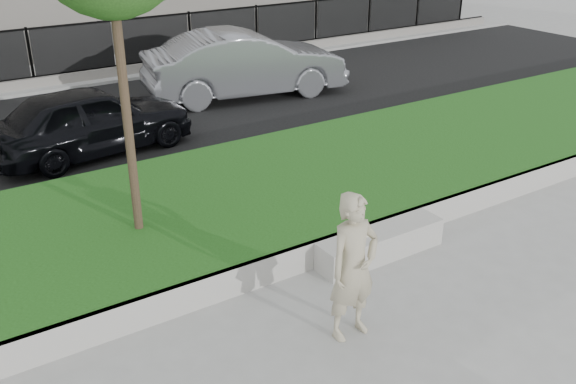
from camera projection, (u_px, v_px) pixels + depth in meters
ground at (337, 315)px, 7.63m from camera, size 90.00×90.00×0.00m
grass_bank at (219, 207)px, 9.83m from camera, size 34.00×4.00×0.40m
grass_kerb at (289, 263)px, 8.34m from camera, size 34.00×0.08×0.40m
street at (104, 123)px, 14.09m from camera, size 34.00×7.00×0.04m
far_pavement at (49, 77)px, 17.49m from camera, size 34.00×3.00×0.12m
iron_fence at (57, 67)px, 16.53m from camera, size 32.00×0.30×1.50m
stone_bench at (379, 243)px, 8.82m from camera, size 1.94×0.48×0.40m
man at (353, 267)px, 6.96m from camera, size 0.65×0.44×1.74m
book at (364, 233)px, 8.62m from camera, size 0.27×0.21×0.03m
car_dark at (90, 120)px, 12.12m from camera, size 4.04×2.04×1.32m
car_silver at (245, 64)px, 15.60m from camera, size 5.09×2.51×1.60m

